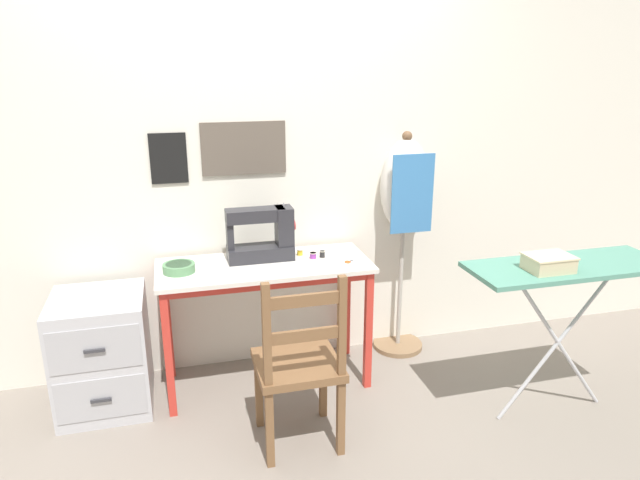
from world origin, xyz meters
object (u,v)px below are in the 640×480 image
thread_spool_near_machine (300,252)px  dress_form (404,199)px  fabric_bowl (179,268)px  wooden_chair (299,366)px  thread_spool_mid_table (313,256)px  sewing_machine (264,236)px  thread_spool_far_edge (322,254)px  filing_cabinet (103,352)px  ironing_board (568,273)px  storage_box (549,263)px  scissors (352,261)px

thread_spool_near_machine → dress_form: 0.73m
fabric_bowl → wooden_chair: 0.85m
thread_spool_near_machine → wooden_chair: bearing=-103.5°
wooden_chair → dress_form: dress_form is taller
thread_spool_mid_table → sewing_machine: bearing=166.4°
thread_spool_far_edge → filing_cabinet: 1.30m
thread_spool_near_machine → filing_cabinet: 1.20m
dress_form → ironing_board: (0.52, -0.87, -0.21)m
storage_box → fabric_bowl: bearing=157.3°
wooden_chair → filing_cabinet: 1.12m
sewing_machine → thread_spool_near_machine: sewing_machine is taller
thread_spool_far_edge → storage_box: storage_box is taller
thread_spool_far_edge → filing_cabinet: thread_spool_far_edge is taller
scissors → wooden_chair: bearing=-129.5°
scissors → dress_form: dress_form is taller
thread_spool_far_edge → ironing_board: bearing=-32.8°
dress_form → storage_box: size_ratio=6.41×
sewing_machine → filing_cabinet: sewing_machine is taller
thread_spool_mid_table → filing_cabinet: bearing=-178.9°
thread_spool_far_edge → ironing_board: size_ratio=0.04×
thread_spool_mid_table → ironing_board: size_ratio=0.04×
fabric_bowl → wooden_chair: bearing=-49.1°
fabric_bowl → scissors: fabric_bowl is taller
fabric_bowl → filing_cabinet: bearing=179.9°
wooden_chair → dress_form: bearing=43.2°
wooden_chair → ironing_board: wooden_chair is taller
storage_box → ironing_board: bearing=17.1°
scissors → sewing_machine: bearing=160.8°
sewing_machine → thread_spool_mid_table: size_ratio=8.57×
sewing_machine → thread_spool_mid_table: sewing_machine is taller
scissors → dress_form: 0.56m
sewing_machine → ironing_board: sewing_machine is taller
thread_spool_near_machine → storage_box: size_ratio=0.18×
filing_cabinet → ironing_board: size_ratio=0.62×
scissors → thread_spool_far_edge: size_ratio=3.46×
thread_spool_far_edge → wooden_chair: 0.75m
filing_cabinet → thread_spool_near_machine: bearing=5.0°
wooden_chair → storage_box: 1.30m
sewing_machine → dress_form: (0.89, 0.11, 0.13)m
fabric_bowl → thread_spool_far_edge: size_ratio=4.10×
wooden_chair → fabric_bowl: bearing=130.9°
wooden_chair → storage_box: size_ratio=4.16×
scissors → wooden_chair: (-0.43, -0.52, -0.31)m
scissors → ironing_board: ironing_board is taller
scissors → thread_spool_far_edge: 0.18m
thread_spool_far_edge → filing_cabinet: (-1.23, -0.02, -0.44)m
sewing_machine → thread_spool_near_machine: (0.21, 0.01, -0.12)m
filing_cabinet → wooden_chair: bearing=-32.2°
dress_form → thread_spool_near_machine: bearing=-171.5°
fabric_bowl → thread_spool_near_machine: fabric_bowl is taller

